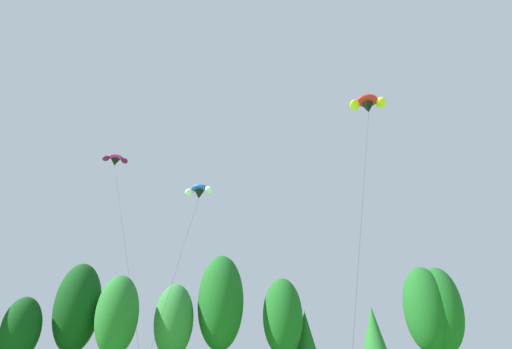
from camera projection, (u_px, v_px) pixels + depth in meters
name	position (u px, v px, depth m)	size (l,w,h in m)	color
treeline_tree_c	(21.00, 329.00, 47.95)	(4.28, 4.28, 9.17)	#472D19
treeline_tree_d	(77.00, 307.00, 51.65)	(5.49, 5.49, 13.66)	#472D19
treeline_tree_e	(117.00, 315.00, 49.83)	(5.02, 5.02, 11.92)	#472D19
treeline_tree_f	(174.00, 320.00, 51.72)	(4.83, 4.83, 11.22)	#472D19
treeline_tree_g	(221.00, 302.00, 53.77)	(5.88, 5.88, 15.12)	#472D19
treeline_tree_h	(283.00, 317.00, 53.61)	(5.10, 5.10, 12.24)	#472D19
treeline_tree_i	(305.00, 335.00, 55.31)	(3.46, 3.46, 8.46)	#472D19
treeline_tree_j	(374.00, 333.00, 53.27)	(3.53, 3.53, 8.76)	#472D19
treeline_tree_k	(425.00, 309.00, 55.49)	(5.60, 5.60, 14.06)	#472D19
treeline_tree_l	(441.00, 309.00, 55.65)	(5.58, 5.58, 14.00)	#472D19
parafoil_kite_high_magenta	(115.00, 160.00, 45.94)	(8.25, 19.29, 21.59)	#D12893
parafoil_kite_mid_red_yellow	(368.00, 104.00, 37.30)	(8.68, 9.77, 23.02)	red
parafoil_kite_far_blue_white	(199.00, 191.00, 41.06)	(3.91, 15.06, 16.71)	blue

